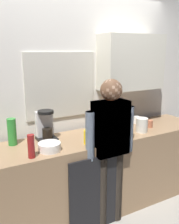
# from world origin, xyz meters

# --- Properties ---
(ground_plane) EXTENTS (8.00, 8.00, 0.00)m
(ground_plane) POSITION_xyz_m (0.00, 0.00, 0.00)
(ground_plane) COLOR #9E998E
(kitchen_counter) EXTENTS (2.91, 0.64, 0.92)m
(kitchen_counter) POSITION_xyz_m (0.00, 0.30, 0.46)
(kitchen_counter) COLOR #937251
(kitchen_counter) RESTS_ON ground_plane
(dishwasher_panel) EXTENTS (0.56, 0.02, 0.83)m
(dishwasher_panel) POSITION_xyz_m (-0.21, -0.03, 0.41)
(dishwasher_panel) COLOR black
(dishwasher_panel) RESTS_ON ground_plane
(back_wall_assembly) EXTENTS (4.51, 0.42, 2.60)m
(back_wall_assembly) POSITION_xyz_m (0.08, 0.70, 1.36)
(back_wall_assembly) COLOR white
(back_wall_assembly) RESTS_ON ground_plane
(coffee_maker) EXTENTS (0.20, 0.20, 0.33)m
(coffee_maker) POSITION_xyz_m (-0.53, 0.47, 1.07)
(coffee_maker) COLOR black
(coffee_maker) RESTS_ON kitchen_counter
(bottle_red_vinegar) EXTENTS (0.06, 0.06, 0.22)m
(bottle_red_vinegar) POSITION_xyz_m (-0.81, 0.08, 1.03)
(bottle_red_vinegar) COLOR maroon
(bottle_red_vinegar) RESTS_ON kitchen_counter
(bottle_clear_soda) EXTENTS (0.09, 0.09, 0.28)m
(bottle_clear_soda) POSITION_xyz_m (-0.88, 0.48, 1.06)
(bottle_clear_soda) COLOR #2D8C33
(bottle_clear_soda) RESTS_ON kitchen_counter
(bottle_amber_beer) EXTENTS (0.06, 0.06, 0.23)m
(bottle_amber_beer) POSITION_xyz_m (0.34, 0.31, 1.03)
(bottle_amber_beer) COLOR brown
(bottle_amber_beer) RESTS_ON kitchen_counter
(cup_terracotta_mug) EXTENTS (0.08, 0.08, 0.09)m
(cup_terracotta_mug) POSITION_xyz_m (0.76, 0.25, 0.97)
(cup_terracotta_mug) COLOR #B26647
(cup_terracotta_mug) RESTS_ON kitchen_counter
(cup_white_mug) EXTENTS (0.08, 0.08, 0.10)m
(cup_white_mug) POSITION_xyz_m (0.73, 0.48, 0.97)
(cup_white_mug) COLOR white
(cup_white_mug) RESTS_ON kitchen_counter
(mixing_bowl) EXTENTS (0.22, 0.22, 0.08)m
(mixing_bowl) POSITION_xyz_m (-0.61, 0.15, 0.96)
(mixing_bowl) COLOR white
(mixing_bowl) RESTS_ON kitchen_counter
(potted_plant) EXTENTS (0.15, 0.15, 0.23)m
(potted_plant) POSITION_xyz_m (0.07, 0.34, 1.05)
(potted_plant) COLOR #9E5638
(potted_plant) RESTS_ON kitchen_counter
(dish_soap) EXTENTS (0.06, 0.06, 0.18)m
(dish_soap) POSITION_xyz_m (-0.21, 0.13, 1.00)
(dish_soap) COLOR yellow
(dish_soap) RESTS_ON kitchen_counter
(storage_canister) EXTENTS (0.14, 0.14, 0.17)m
(storage_canister) POSITION_xyz_m (0.56, 0.16, 1.00)
(storage_canister) COLOR silver
(storage_canister) RESTS_ON kitchen_counter
(person_at_sink) EXTENTS (0.57, 0.22, 1.60)m
(person_at_sink) POSITION_xyz_m (0.00, 0.00, 0.95)
(person_at_sink) COLOR black
(person_at_sink) RESTS_ON ground_plane
(person_guest) EXTENTS (0.57, 0.22, 1.60)m
(person_guest) POSITION_xyz_m (0.00, 0.00, 0.95)
(person_guest) COLOR brown
(person_guest) RESTS_ON ground_plane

